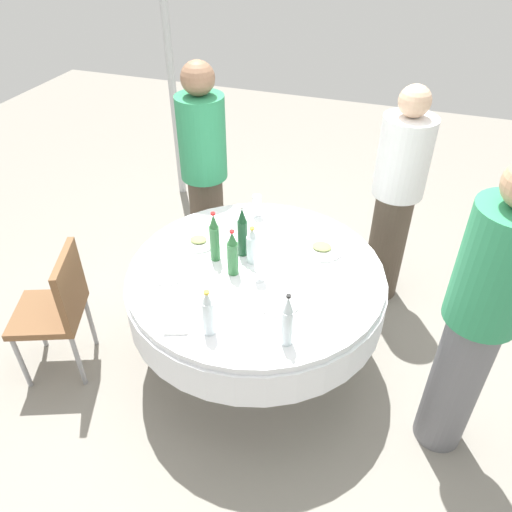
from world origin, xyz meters
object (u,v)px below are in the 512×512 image
at_px(bottle_clear_right, 287,321).
at_px(bottle_green_rear, 214,238).
at_px(wine_glass_north, 259,265).
at_px(chair_rear, 59,305).
at_px(plate_outer, 168,274).
at_px(plate_mid, 199,241).
at_px(bottle_green_far, 233,254).
at_px(wine_glass_far, 257,202).
at_px(bottle_clear_left, 208,314).
at_px(bottle_dark_green_north, 242,232).
at_px(plate_west, 279,303).
at_px(plate_inner, 322,248).
at_px(person_left, 478,320).
at_px(bottle_clear_east, 252,246).
at_px(person_east, 396,197).
at_px(dining_table, 256,289).
at_px(person_right, 204,169).

distance_m(bottle_clear_right, bottle_green_rear, 0.78).
xyz_separation_m(wine_glass_north, chair_rear, (1.14, 0.35, -0.33)).
xyz_separation_m(plate_outer, plate_mid, (-0.04, -0.34, 0.00)).
relative_size(bottle_green_far, wine_glass_far, 1.96).
distance_m(bottle_clear_left, plate_outer, 0.54).
xyz_separation_m(bottle_dark_green_north, plate_west, (-0.34, 0.36, -0.15)).
bearing_deg(chair_rear, plate_west, -103.01).
bearing_deg(bottle_green_rear, bottle_clear_left, 109.70).
bearing_deg(chair_rear, plate_inner, -83.85).
xyz_separation_m(bottle_green_rear, person_left, (-1.43, 0.23, 0.01)).
xyz_separation_m(bottle_clear_left, plate_inner, (-0.37, -0.86, -0.11)).
distance_m(bottle_clear_right, chair_rear, 1.47).
relative_size(bottle_clear_east, plate_west, 1.10).
xyz_separation_m(plate_inner, person_east, (-0.36, -0.63, 0.08)).
distance_m(bottle_clear_right, bottle_dark_green_north, 0.76).
bearing_deg(plate_inner, plate_mid, 13.34).
bearing_deg(bottle_green_far, bottle_green_rear, -31.48).
height_order(wine_glass_north, plate_west, wine_glass_north).
xyz_separation_m(bottle_green_far, person_east, (-0.79, -1.01, -0.05)).
height_order(wine_glass_far, person_left, person_left).
bearing_deg(person_east, dining_table, -90.00).
distance_m(wine_glass_far, plate_outer, 0.82).
distance_m(wine_glass_north, plate_inner, 0.49).
xyz_separation_m(bottle_green_far, plate_mid, (0.31, -0.21, -0.12)).
xyz_separation_m(plate_inner, plate_outer, (0.78, 0.52, -0.00)).
distance_m(dining_table, bottle_dark_green_north, 0.35).
bearing_deg(chair_rear, bottle_clear_left, -117.77).
height_order(wine_glass_north, plate_mid, wine_glass_north).
relative_size(bottle_clear_east, wine_glass_far, 1.61).
distance_m(bottle_clear_east, bottle_green_rear, 0.22).
bearing_deg(chair_rear, bottle_dark_green_north, -81.95).
distance_m(wine_glass_far, plate_west, 0.89).
bearing_deg(bottle_dark_green_north, plate_mid, -3.23).
xyz_separation_m(wine_glass_north, wine_glass_far, (0.23, -0.64, -0.00)).
relative_size(plate_west, person_east, 0.14).
bearing_deg(bottle_clear_left, bottle_dark_green_north, -84.23).
relative_size(bottle_green_rear, wine_glass_north, 2.07).
bearing_deg(bottle_clear_right, bottle_green_far, -43.80).
relative_size(wine_glass_far, person_left, 0.09).
xyz_separation_m(bottle_green_rear, wine_glass_north, (-0.31, 0.10, -0.04)).
xyz_separation_m(plate_inner, plate_west, (0.11, 0.55, -0.00)).
distance_m(dining_table, person_left, 1.23).
xyz_separation_m(wine_glass_north, plate_inner, (-0.27, -0.40, -0.10)).
bearing_deg(chair_rear, person_east, -73.94).
xyz_separation_m(bottle_green_far, wine_glass_north, (-0.16, 0.01, -0.03)).
distance_m(bottle_dark_green_north, person_right, 0.93).
bearing_deg(bottle_dark_green_north, bottle_clear_right, 126.39).
xyz_separation_m(dining_table, wine_glass_north, (-0.05, 0.08, 0.25)).
distance_m(person_east, chair_rear, 2.27).
xyz_separation_m(bottle_clear_right, person_left, (-0.85, -0.28, 0.02)).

